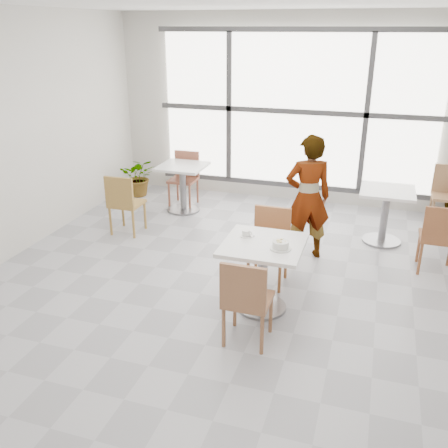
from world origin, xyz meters
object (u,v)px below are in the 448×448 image
(chair_far, at_px, (270,240))
(plant_left, at_px, (139,177))
(chair_near, at_px, (246,297))
(bg_table_left, at_px, (183,181))
(bg_chair_left_far, at_px, (185,175))
(bg_chair_right_near, at_px, (440,235))
(main_table, at_px, (263,263))
(oatmeal_bowl, at_px, (281,245))
(person, at_px, (308,198))
(bg_chair_left_near, at_px, (124,201))
(bg_table_right, at_px, (385,208))
(coffee_cup, at_px, (246,233))
(bg_chair_right_far, at_px, (447,191))

(chair_far, distance_m, plant_left, 3.69)
(chair_near, height_order, bg_table_left, chair_near)
(bg_chair_left_far, xyz_separation_m, bg_chair_right_near, (3.78, -1.42, 0.00))
(main_table, xyz_separation_m, oatmeal_bowl, (0.19, -0.09, 0.27))
(main_table, xyz_separation_m, person, (0.23, 1.40, 0.27))
(bg_chair_left_near, relative_size, bg_chair_left_far, 1.00)
(chair_near, distance_m, bg_table_right, 3.07)
(bg_chair_right_near, distance_m, plant_left, 4.96)
(main_table, bearing_deg, bg_chair_right_near, 38.02)
(chair_near, distance_m, coffee_cup, 0.86)
(plant_left, bearing_deg, bg_table_right, -11.03)
(bg_chair_right_far, xyz_separation_m, plant_left, (-4.95, -0.23, -0.16))
(chair_far, xyz_separation_m, bg_chair_right_far, (2.10, 2.57, 0.00))
(bg_table_right, xyz_separation_m, plant_left, (-4.09, 0.80, -0.15))
(oatmeal_bowl, relative_size, bg_chair_right_near, 0.24)
(chair_near, bearing_deg, bg_chair_right_far, -117.64)
(main_table, height_order, chair_far, chair_far)
(oatmeal_bowl, height_order, bg_chair_right_far, bg_chair_right_far)
(bg_chair_left_near, height_order, bg_chair_left_far, same)
(bg_chair_right_far, height_order, plant_left, bg_chair_right_far)
(bg_chair_right_far, relative_size, plant_left, 1.29)
(chair_near, distance_m, bg_chair_right_far, 4.37)
(bg_table_right, bearing_deg, bg_chair_left_far, 168.54)
(chair_near, bearing_deg, oatmeal_bowl, -107.71)
(oatmeal_bowl, relative_size, person, 0.13)
(bg_chair_left_near, distance_m, bg_chair_left_far, 1.51)
(chair_far, relative_size, plant_left, 1.29)
(bg_chair_left_far, bearing_deg, bg_table_right, -11.46)
(chair_far, bearing_deg, chair_near, -86.71)
(person, bearing_deg, coffee_cup, 48.47)
(bg_table_right, relative_size, bg_chair_left_near, 0.86)
(chair_far, height_order, bg_chair_right_far, same)
(person, bearing_deg, chair_far, 46.17)
(bg_table_left, relative_size, plant_left, 1.11)
(oatmeal_bowl, distance_m, bg_table_left, 3.33)
(bg_chair_right_far, bearing_deg, bg_chair_left_near, -156.85)
(coffee_cup, distance_m, person, 1.36)
(coffee_cup, xyz_separation_m, bg_chair_right_far, (2.24, 3.09, -0.28))
(bg_chair_left_near, distance_m, bg_chair_right_far, 4.73)
(bg_chair_left_near, bearing_deg, main_table, 149.89)
(main_table, relative_size, person, 0.51)
(person, bearing_deg, bg_chair_left_near, -21.44)
(coffee_cup, xyz_separation_m, person, (0.44, 1.29, 0.01))
(bg_chair_left_far, bearing_deg, chair_near, -60.16)
(chair_far, height_order, plant_left, chair_far)
(chair_far, xyz_separation_m, person, (0.30, 0.77, 0.29))
(bg_table_left, height_order, bg_chair_left_far, bg_chair_left_far)
(chair_near, bearing_deg, bg_table_left, -58.90)
(coffee_cup, relative_size, bg_chair_right_far, 0.18)
(bg_table_left, bearing_deg, bg_chair_right_far, 10.34)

